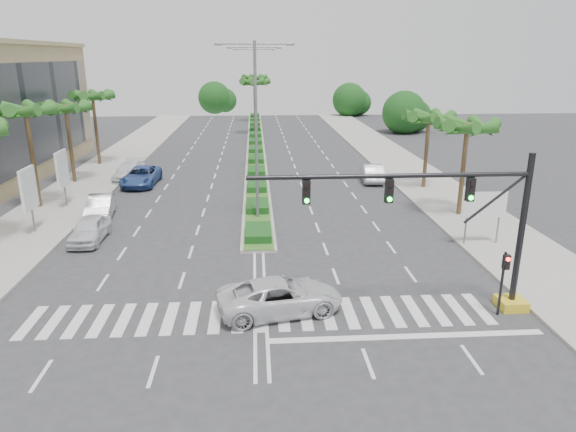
% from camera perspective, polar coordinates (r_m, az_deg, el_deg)
% --- Properties ---
extents(ground, '(160.00, 160.00, 0.00)m').
position_cam_1_polar(ground, '(23.34, -3.07, -10.98)').
color(ground, '#333335').
rests_on(ground, ground).
extents(footpath_right, '(6.00, 120.00, 0.15)m').
position_cam_1_polar(footpath_right, '(44.71, 16.44, 2.43)').
color(footpath_right, gray).
rests_on(footpath_right, ground).
extents(footpath_left, '(6.00, 120.00, 0.15)m').
position_cam_1_polar(footpath_left, '(44.64, -23.36, 1.68)').
color(footpath_left, gray).
rests_on(footpath_left, ground).
extents(median, '(2.20, 75.00, 0.20)m').
position_cam_1_polar(median, '(66.45, -3.61, 7.87)').
color(median, gray).
rests_on(median, ground).
extents(median_grass, '(1.80, 75.00, 0.04)m').
position_cam_1_polar(median_grass, '(66.43, -3.62, 7.97)').
color(median_grass, '#27591E').
rests_on(median_grass, median).
extents(signal_gantry, '(12.60, 1.20, 7.20)m').
position_cam_1_polar(signal_gantry, '(23.83, 19.69, -2.33)').
color(signal_gantry, gold).
rests_on(signal_gantry, ground).
extents(pedestrian_signal, '(0.28, 0.36, 3.00)m').
position_cam_1_polar(pedestrian_signal, '(24.31, 22.86, -5.89)').
color(pedestrian_signal, black).
rests_on(pedestrian_signal, ground).
extents(direction_sign, '(2.70, 0.11, 3.40)m').
position_cam_1_polar(direction_sign, '(32.77, 20.97, 0.95)').
color(direction_sign, slate).
rests_on(direction_sign, ground).
extents(billboard_near, '(0.18, 2.10, 4.35)m').
position_cam_1_polar(billboard_near, '(36.50, -26.87, 2.64)').
color(billboard_near, slate).
rests_on(billboard_near, ground).
extents(billboard_far, '(0.18, 2.10, 4.35)m').
position_cam_1_polar(billboard_far, '(41.93, -23.80, 4.75)').
color(billboard_far, slate).
rests_on(billboard_far, ground).
extents(palm_left_mid, '(4.57, 4.68, 7.95)m').
position_cam_1_polar(palm_left_mid, '(42.07, -27.09, 10.08)').
color(palm_left_mid, brown).
rests_on(palm_left_mid, ground).
extents(palm_left_far, '(4.57, 4.68, 7.35)m').
position_cam_1_polar(palm_left_far, '(49.55, -23.45, 10.70)').
color(palm_left_far, brown).
rests_on(palm_left_far, ground).
extents(palm_left_end, '(4.57, 4.68, 7.75)m').
position_cam_1_polar(palm_left_end, '(57.10, -20.88, 12.09)').
color(palm_left_end, brown).
rests_on(palm_left_end, ground).
extents(palm_right_near, '(4.57, 4.68, 7.05)m').
position_cam_1_polar(palm_right_near, '(37.82, 19.28, 9.04)').
color(palm_right_near, brown).
rests_on(palm_right_near, ground).
extents(palm_right_far, '(4.57, 4.68, 6.75)m').
position_cam_1_polar(palm_right_far, '(45.27, 15.38, 10.24)').
color(palm_right_far, brown).
rests_on(palm_right_far, ground).
extents(palm_median_a, '(4.57, 4.68, 8.05)m').
position_cam_1_polar(palm_median_a, '(75.64, -3.76, 14.42)').
color(palm_median_a, brown).
rests_on(palm_median_a, ground).
extents(palm_median_b, '(4.57, 4.68, 8.05)m').
position_cam_1_polar(palm_median_b, '(90.62, -3.78, 14.91)').
color(palm_median_b, brown).
rests_on(palm_median_b, ground).
extents(streetlight_near, '(5.10, 0.25, 12.00)m').
position_cam_1_polar(streetlight_near, '(34.80, -3.58, 10.32)').
color(streetlight_near, slate).
rests_on(streetlight_near, ground).
extents(streetlight_mid, '(5.10, 0.25, 12.00)m').
position_cam_1_polar(streetlight_mid, '(50.72, -3.68, 12.54)').
color(streetlight_mid, slate).
rests_on(streetlight_mid, ground).
extents(streetlight_far, '(5.10, 0.25, 12.00)m').
position_cam_1_polar(streetlight_far, '(66.68, -3.73, 13.70)').
color(streetlight_far, slate).
rests_on(streetlight_far, ground).
extents(car_parked_a, '(1.81, 4.49, 1.53)m').
position_cam_1_polar(car_parked_a, '(34.17, -21.17, -1.39)').
color(car_parked_a, silver).
rests_on(car_parked_a, ground).
extents(car_parked_b, '(2.27, 4.93, 1.56)m').
position_cam_1_polar(car_parked_b, '(38.92, -20.12, 0.97)').
color(car_parked_b, silver).
rests_on(car_parked_b, ground).
extents(car_parked_c, '(2.92, 5.96, 1.63)m').
position_cam_1_polar(car_parked_c, '(47.62, -15.99, 4.28)').
color(car_parked_c, '#2F4D90').
rests_on(car_parked_c, ground).
extents(car_parked_d, '(2.48, 5.57, 1.59)m').
position_cam_1_polar(car_parked_d, '(50.17, -17.18, 4.80)').
color(car_parked_d, white).
rests_on(car_parked_d, ground).
extents(car_crossing, '(6.07, 3.76, 1.57)m').
position_cam_1_polar(car_crossing, '(23.26, -0.88, -8.89)').
color(car_crossing, silver).
rests_on(car_crossing, ground).
extents(car_right, '(2.15, 5.12, 1.65)m').
position_cam_1_polar(car_right, '(47.89, 9.28, 4.81)').
color(car_right, silver).
rests_on(car_right, ground).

